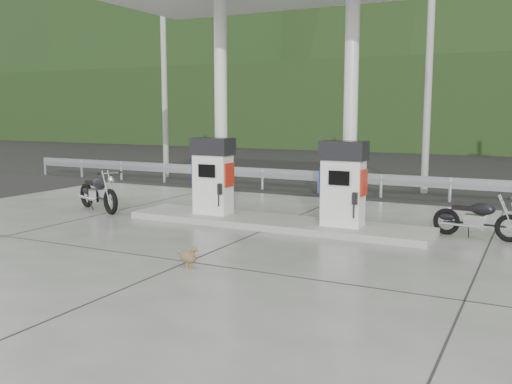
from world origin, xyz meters
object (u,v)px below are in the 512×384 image
at_px(motorcycle_right, 477,219).
at_px(duck, 188,257).
at_px(gas_pump_left, 213,176).
at_px(motorcycle_left, 98,193).
at_px(gas_pump_right, 343,184).

xyz_separation_m(motorcycle_right, duck, (-4.01, -4.54, -0.22)).
xyz_separation_m(gas_pump_left, motorcycle_right, (5.81, 0.74, -0.65)).
bearing_deg(motorcycle_right, motorcycle_left, -166.17).
xyz_separation_m(gas_pump_right, duck, (-1.40, -3.80, -0.88)).
height_order(gas_pump_right, motorcycle_left, gas_pump_right).
relative_size(gas_pump_right, motorcycle_left, 0.92).
height_order(motorcycle_right, duck, motorcycle_right).
relative_size(gas_pump_right, duck, 3.75).
xyz_separation_m(gas_pump_left, duck, (1.80, -3.80, -0.88)).
relative_size(gas_pump_left, motorcycle_left, 0.92).
bearing_deg(motorcycle_left, gas_pump_right, 25.23).
distance_m(gas_pump_left, duck, 4.29).
relative_size(gas_pump_left, duck, 3.75).
distance_m(gas_pump_right, motorcycle_right, 2.79).
relative_size(motorcycle_left, duck, 4.08).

